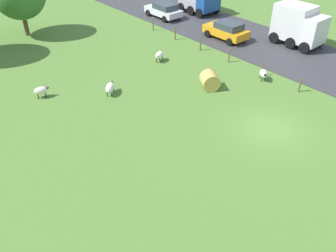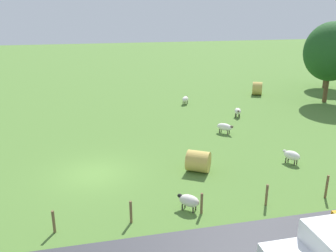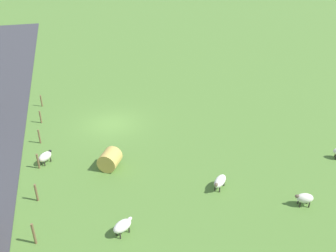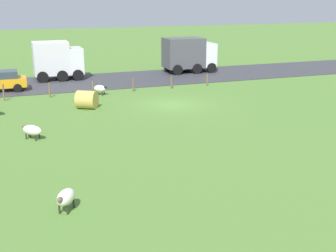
# 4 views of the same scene
# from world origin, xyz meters

# --- Properties ---
(ground_plane) EXTENTS (160.00, 160.00, 0.00)m
(ground_plane) POSITION_xyz_m (0.00, 0.00, 0.00)
(ground_plane) COLOR #517A33
(sheep_0) EXTENTS (1.11, 0.97, 0.78)m
(sheep_0) POSITION_xyz_m (-13.69, 9.16, 0.51)
(sheep_0) COLOR silver
(sheep_0) RESTS_ON ground_plane
(sheep_1) EXTENTS (1.07, 1.11, 0.77)m
(sheep_1) POSITION_xyz_m (4.85, 4.17, 0.49)
(sheep_1) COLOR silver
(sheep_1) RESTS_ON ground_plane
(sheep_2) EXTENTS (1.16, 0.99, 0.79)m
(sheep_2) POSITION_xyz_m (1.18, 11.67, 0.51)
(sheep_2) COLOR white
(sheep_2) RESTS_ON ground_plane
(sheep_3) EXTENTS (1.23, 1.20, 0.77)m
(sheep_3) POSITION_xyz_m (-4.81, 9.75, 0.50)
(sheep_3) COLOR white
(sheep_3) RESTS_ON ground_plane
(sheep_4) EXTENTS (1.07, 0.77, 0.78)m
(sheep_4) POSITION_xyz_m (-8.57, 12.42, 0.51)
(sheep_4) COLOR silver
(sheep_4) RESTS_ON ground_plane
(hay_bale_0) EXTENTS (1.70, 1.72, 1.21)m
(hay_bale_0) POSITION_xyz_m (0.94, 5.86, 0.61)
(hay_bale_0) COLOR tan
(hay_bale_0) RESTS_ON ground_plane
(hay_bale_1) EXTENTS (1.70, 1.53, 1.40)m
(hay_bale_1) POSITION_xyz_m (-15.82, 17.81, 0.70)
(hay_bale_1) COLOR tan
(hay_bale_1) RESTS_ON ground_plane
(tree_1) EXTENTS (4.78, 4.78, 5.94)m
(tree_1) POSITION_xyz_m (-17.35, 27.21, 3.85)
(tree_1) COLOR brown
(tree_1) RESTS_ON ground_plane
(tree_2) EXTENTS (5.12, 5.12, 7.80)m
(tree_2) POSITION_xyz_m (-11.44, 22.99, 4.97)
(tree_2) COLOR brown
(tree_2) RESTS_ON ground_plane
(fence_post_1) EXTENTS (0.12, 0.12, 1.03)m
(fence_post_1) POSITION_xyz_m (5.26, -1.79, 0.51)
(fence_post_1) COLOR brown
(fence_post_1) RESTS_ON ground_plane
(fence_post_2) EXTENTS (0.12, 0.12, 1.06)m
(fence_post_2) POSITION_xyz_m (5.26, 1.43, 0.53)
(fence_post_2) COLOR brown
(fence_post_2) RESTS_ON ground_plane
(fence_post_3) EXTENTS (0.12, 0.12, 1.04)m
(fence_post_3) POSITION_xyz_m (5.26, 4.65, 0.52)
(fence_post_3) COLOR brown
(fence_post_3) RESTS_ON ground_plane
(fence_post_4) EXTENTS (0.12, 0.12, 1.09)m
(fence_post_4) POSITION_xyz_m (5.26, 7.87, 0.54)
(fence_post_4) COLOR brown
(fence_post_4) RESTS_ON ground_plane
(fence_post_5) EXTENTS (0.12, 0.12, 1.21)m
(fence_post_5) POSITION_xyz_m (5.26, 11.09, 0.61)
(fence_post_5) COLOR brown
(fence_post_5) RESTS_ON ground_plane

